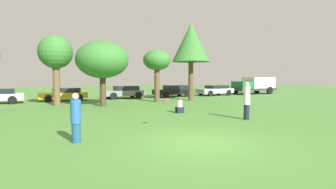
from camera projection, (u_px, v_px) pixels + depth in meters
The scene contains 14 objects.
ground_plane at pixel (201, 143), 8.65m from camera, with size 120.00×120.00×0.00m, color #477A33.
person_thrower at pixel (76, 118), 8.66m from camera, with size 0.35×0.35×1.68m.
person_catcher at pixel (247, 100), 13.44m from camera, with size 0.34×0.34×1.97m.
frisbee at pixel (165, 100), 11.06m from camera, with size 0.28×0.28×0.10m.
bystander_sitting at pixel (180, 106), 16.00m from camera, with size 0.45×0.37×1.00m.
tree_1 at pixel (56, 54), 19.95m from camera, with size 2.59×2.59×5.47m.
tree_2 at pixel (102, 60), 19.52m from camera, with size 3.96×3.96×4.95m.
tree_3 at pixel (157, 61), 22.94m from camera, with size 2.47×2.47×4.68m.
tree_4 at pixel (191, 43), 24.44m from camera, with size 3.63×3.63×7.34m.
parked_car_yellow at pixel (64, 94), 24.28m from camera, with size 4.34×2.14×1.21m.
parked_car_grey at pixel (124, 92), 27.07m from camera, with size 4.42×2.14×1.32m.
parked_car_black at pixel (174, 91), 29.52m from camera, with size 4.60×2.13×1.32m.
parked_car_silver at pixel (215, 90), 31.64m from camera, with size 4.66×2.27×1.24m.
delivery_truck_green at pixel (255, 85), 34.38m from camera, with size 6.64×2.76×2.22m.
Camera 1 is at (-4.74, -7.17, 2.20)m, focal length 27.54 mm.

